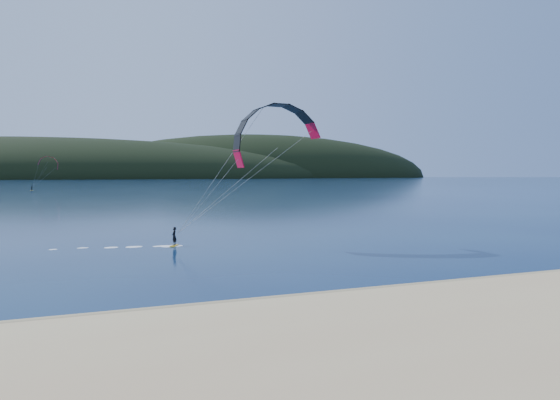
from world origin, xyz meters
The scene contains 5 objects.
ground centered at (0.00, 0.00, 0.00)m, with size 1800.00×1800.00×0.00m, color #08183B.
wet_sand centered at (0.00, 4.50, 0.05)m, with size 220.00×2.50×0.10m.
headland centered at (0.63, 745.28, 0.00)m, with size 1200.00×310.00×140.00m.
kitesurfer_near centered at (5.50, 23.54, 8.70)m, with size 23.89×6.51×13.24m.
kitesurfer_far centered at (-25.07, 198.04, 9.70)m, with size 11.08×6.08×12.64m.
Camera 1 is at (-10.11, -19.29, 6.64)m, focal length 32.25 mm.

